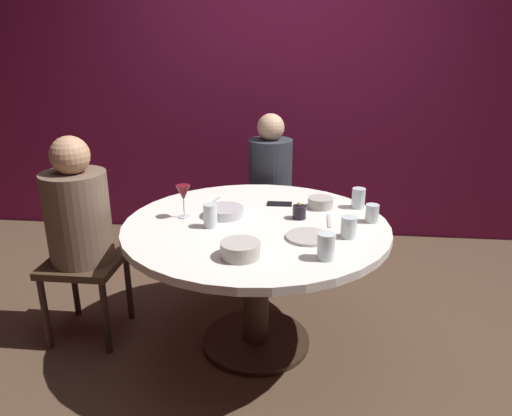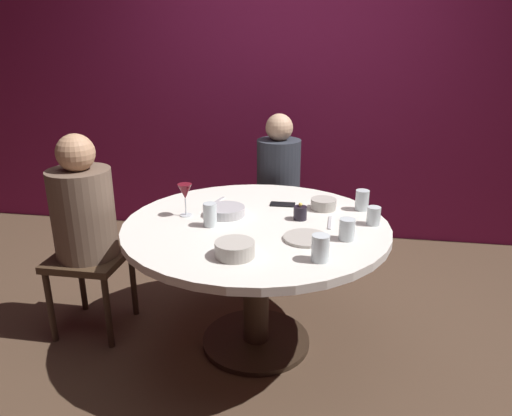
% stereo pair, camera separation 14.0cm
% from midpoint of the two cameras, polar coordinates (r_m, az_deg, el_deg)
% --- Properties ---
extents(ground_plane, '(8.00, 8.00, 0.00)m').
position_cam_midpoint_polar(ground_plane, '(2.79, 1.49, -15.78)').
color(ground_plane, '#4C3828').
extents(back_wall, '(6.00, 0.10, 2.60)m').
position_cam_midpoint_polar(back_wall, '(4.00, 5.30, 14.99)').
color(back_wall, maroon).
rests_on(back_wall, ground).
extents(dining_table, '(1.36, 1.36, 0.73)m').
position_cam_midpoint_polar(dining_table, '(2.50, 1.60, -4.88)').
color(dining_table, silver).
rests_on(dining_table, ground).
extents(seated_diner_left, '(0.40, 0.40, 1.16)m').
position_cam_midpoint_polar(seated_diner_left, '(2.74, -18.60, -0.65)').
color(seated_diner_left, '#3F2D1E').
rests_on(seated_diner_left, ground).
extents(seated_diner_back, '(0.40, 0.40, 1.15)m').
position_cam_midpoint_polar(seated_diner_back, '(3.34, 3.90, 3.76)').
color(seated_diner_back, '#3F2D1E').
rests_on(seated_diner_back, ground).
extents(candle_holder, '(0.07, 0.07, 0.09)m').
position_cam_midpoint_polar(candle_holder, '(2.49, 6.91, -0.59)').
color(candle_holder, black).
rests_on(candle_holder, dining_table).
extents(wine_glass, '(0.08, 0.08, 0.18)m').
position_cam_midpoint_polar(wine_glass, '(2.52, -6.93, 1.81)').
color(wine_glass, silver).
rests_on(wine_glass, dining_table).
extents(dinner_plate, '(0.22, 0.22, 0.01)m').
position_cam_midpoint_polar(dinner_plate, '(2.26, 7.79, -3.60)').
color(dinner_plate, '#B2ADA3').
rests_on(dinner_plate, dining_table).
extents(cell_phone, '(0.14, 0.07, 0.01)m').
position_cam_midpoint_polar(cell_phone, '(2.71, 4.68, 0.42)').
color(cell_phone, black).
rests_on(cell_phone, dining_table).
extents(bowl_serving_large, '(0.21, 0.21, 0.05)m').
position_cam_midpoint_polar(bowl_serving_large, '(2.54, -2.10, -0.38)').
color(bowl_serving_large, '#B7B7BC').
rests_on(bowl_serving_large, dining_table).
extents(bowl_salad_center, '(0.17, 0.17, 0.07)m').
position_cam_midpoint_polar(bowl_salad_center, '(2.06, -0.62, -4.96)').
color(bowl_salad_center, '#B2ADA3').
rests_on(bowl_salad_center, dining_table).
extents(bowl_small_white, '(0.14, 0.14, 0.06)m').
position_cam_midpoint_polar(bowl_small_white, '(2.67, 9.57, 0.46)').
color(bowl_small_white, '#B2ADA3').
rests_on(bowl_small_white, dining_table).
extents(cup_near_candle, '(0.07, 0.07, 0.12)m').
position_cam_midpoint_polar(cup_near_candle, '(2.39, -3.86, -0.82)').
color(cup_near_candle, silver).
rests_on(cup_near_candle, dining_table).
extents(cup_by_left_diner, '(0.07, 0.07, 0.11)m').
position_cam_midpoint_polar(cup_by_left_diner, '(2.69, 14.05, 0.91)').
color(cup_by_left_diner, silver).
rests_on(cup_by_left_diner, dining_table).
extents(cup_by_right_diner, '(0.08, 0.08, 0.12)m').
position_cam_midpoint_polar(cup_by_right_diner, '(2.04, 9.67, -4.77)').
color(cup_by_right_diner, silver).
rests_on(cup_by_right_diner, dining_table).
extents(cup_center_front, '(0.07, 0.07, 0.09)m').
position_cam_midpoint_polar(cup_center_front, '(2.50, 15.47, -0.92)').
color(cup_center_front, silver).
rests_on(cup_center_front, dining_table).
extents(cup_far_edge, '(0.07, 0.07, 0.10)m').
position_cam_midpoint_polar(cup_far_edge, '(2.28, 12.57, -2.53)').
color(cup_far_edge, silver).
rests_on(cup_far_edge, dining_table).
extents(fork_near_plate, '(0.06, 0.18, 0.01)m').
position_cam_midpoint_polar(fork_near_plate, '(2.75, -3.32, 0.76)').
color(fork_near_plate, '#B7B7BC').
rests_on(fork_near_plate, dining_table).
extents(knife_near_plate, '(0.02, 0.18, 0.01)m').
position_cam_midpoint_polar(knife_near_plate, '(2.48, 10.43, -1.75)').
color(knife_near_plate, '#B7B7BC').
rests_on(knife_near_plate, dining_table).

